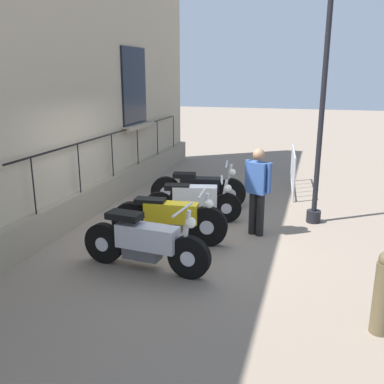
{
  "coord_description": "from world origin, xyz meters",
  "views": [
    {
      "loc": [
        2.49,
        -7.21,
        2.89
      ],
      "look_at": [
        0.36,
        0.0,
        0.8
      ],
      "focal_mm": 40.12,
      "sensor_mm": 36.0,
      "label": 1
    }
  ],
  "objects_px": {
    "motorcycle_black": "(198,189)",
    "bollard": "(384,292)",
    "motorcycle_white": "(193,201)",
    "lamppost": "(325,69)",
    "motorcycle_silver": "(145,243)",
    "pedestrian_standing": "(258,187)",
    "motorcycle_yellow": "(169,219)",
    "crowd_barrier": "(293,169)"
  },
  "relations": [
    {
      "from": "motorcycle_black",
      "to": "bollard",
      "type": "bearing_deg",
      "value": -50.91
    },
    {
      "from": "motorcycle_white",
      "to": "bollard",
      "type": "bearing_deg",
      "value": -44.5
    },
    {
      "from": "bollard",
      "to": "lamppost",
      "type": "bearing_deg",
      "value": 102.26
    },
    {
      "from": "motorcycle_silver",
      "to": "pedestrian_standing",
      "type": "relative_size",
      "value": 1.3
    },
    {
      "from": "lamppost",
      "to": "bollard",
      "type": "bearing_deg",
      "value": -77.74
    },
    {
      "from": "bollard",
      "to": "motorcycle_black",
      "type": "bearing_deg",
      "value": 129.09
    },
    {
      "from": "motorcycle_black",
      "to": "lamppost",
      "type": "height_order",
      "value": "lamppost"
    },
    {
      "from": "motorcycle_silver",
      "to": "motorcycle_black",
      "type": "xyz_separation_m",
      "value": [
        -0.1,
        3.3,
        -0.02
      ]
    },
    {
      "from": "lamppost",
      "to": "motorcycle_yellow",
      "type": "bearing_deg",
      "value": -142.86
    },
    {
      "from": "crowd_barrier",
      "to": "pedestrian_standing",
      "type": "height_order",
      "value": "pedestrian_standing"
    },
    {
      "from": "motorcycle_silver",
      "to": "motorcycle_black",
      "type": "bearing_deg",
      "value": 91.65
    },
    {
      "from": "motorcycle_white",
      "to": "pedestrian_standing",
      "type": "xyz_separation_m",
      "value": [
        1.32,
        -0.37,
        0.48
      ]
    },
    {
      "from": "motorcycle_black",
      "to": "bollard",
      "type": "xyz_separation_m",
      "value": [
        3.3,
        -4.06,
        0.1
      ]
    },
    {
      "from": "motorcycle_black",
      "to": "lamppost",
      "type": "relative_size",
      "value": 0.43
    },
    {
      "from": "motorcycle_silver",
      "to": "lamppost",
      "type": "xyz_separation_m",
      "value": [
        2.4,
        2.96,
        2.52
      ]
    },
    {
      "from": "pedestrian_standing",
      "to": "motorcycle_white",
      "type": "bearing_deg",
      "value": 164.26
    },
    {
      "from": "motorcycle_silver",
      "to": "motorcycle_yellow",
      "type": "height_order",
      "value": "motorcycle_silver"
    },
    {
      "from": "motorcycle_silver",
      "to": "pedestrian_standing",
      "type": "bearing_deg",
      "value": 54.49
    },
    {
      "from": "motorcycle_yellow",
      "to": "motorcycle_white",
      "type": "bearing_deg",
      "value": 85.63
    },
    {
      "from": "motorcycle_silver",
      "to": "motorcycle_white",
      "type": "height_order",
      "value": "motorcycle_silver"
    },
    {
      "from": "motorcycle_white",
      "to": "crowd_barrier",
      "type": "bearing_deg",
      "value": 59.16
    },
    {
      "from": "lamppost",
      "to": "motorcycle_black",
      "type": "bearing_deg",
      "value": 172.16
    },
    {
      "from": "pedestrian_standing",
      "to": "lamppost",
      "type": "bearing_deg",
      "value": 45.06
    },
    {
      "from": "crowd_barrier",
      "to": "pedestrian_standing",
      "type": "relative_size",
      "value": 1.29
    },
    {
      "from": "motorcycle_white",
      "to": "lamppost",
      "type": "xyz_separation_m",
      "value": [
        2.33,
        0.64,
        2.53
      ]
    },
    {
      "from": "motorcycle_yellow",
      "to": "motorcycle_black",
      "type": "height_order",
      "value": "motorcycle_black"
    },
    {
      "from": "motorcycle_white",
      "to": "bollard",
      "type": "distance_m",
      "value": 4.39
    },
    {
      "from": "motorcycle_white",
      "to": "motorcycle_yellow",
      "type": "bearing_deg",
      "value": -94.37
    },
    {
      "from": "motorcycle_black",
      "to": "crowd_barrier",
      "type": "relative_size",
      "value": 1.01
    },
    {
      "from": "motorcycle_silver",
      "to": "crowd_barrier",
      "type": "relative_size",
      "value": 1.01
    },
    {
      "from": "bollard",
      "to": "pedestrian_standing",
      "type": "distance_m",
      "value": 3.29
    },
    {
      "from": "motorcycle_yellow",
      "to": "motorcycle_black",
      "type": "distance_m",
      "value": 2.17
    },
    {
      "from": "motorcycle_white",
      "to": "motorcycle_black",
      "type": "distance_m",
      "value": 1.0
    },
    {
      "from": "motorcycle_white",
      "to": "motorcycle_black",
      "type": "height_order",
      "value": "motorcycle_black"
    },
    {
      "from": "motorcycle_silver",
      "to": "lamppost",
      "type": "bearing_deg",
      "value": 50.97
    },
    {
      "from": "motorcycle_black",
      "to": "crowd_barrier",
      "type": "height_order",
      "value": "crowd_barrier"
    },
    {
      "from": "motorcycle_yellow",
      "to": "lamppost",
      "type": "bearing_deg",
      "value": 37.14
    },
    {
      "from": "motorcycle_white",
      "to": "lamppost",
      "type": "bearing_deg",
      "value": 15.4
    },
    {
      "from": "motorcycle_white",
      "to": "lamppost",
      "type": "height_order",
      "value": "lamppost"
    },
    {
      "from": "pedestrian_standing",
      "to": "motorcycle_black",
      "type": "bearing_deg",
      "value": 137.6
    },
    {
      "from": "motorcycle_black",
      "to": "lamppost",
      "type": "bearing_deg",
      "value": -7.84
    },
    {
      "from": "lamppost",
      "to": "crowd_barrier",
      "type": "relative_size",
      "value": 2.35
    }
  ]
}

